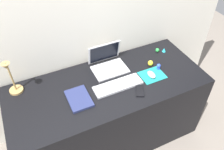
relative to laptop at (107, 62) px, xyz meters
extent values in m
plane|color=slate|center=(-0.09, -0.21, -0.79)|extent=(6.00, 6.00, 0.00)
cube|color=silver|center=(-0.09, 0.18, -0.06)|extent=(2.89, 0.05, 1.47)
cube|color=black|center=(-0.09, -0.21, -0.42)|extent=(1.69, 0.70, 0.74)
cube|color=silver|center=(0.00, -0.05, -0.05)|extent=(0.30, 0.21, 0.01)
cube|color=silver|center=(0.00, 0.07, 0.06)|extent=(0.30, 0.05, 0.20)
cube|color=black|center=(0.00, 0.06, 0.06)|extent=(0.27, 0.03, 0.17)
cube|color=silver|center=(-0.03, -0.27, -0.04)|extent=(0.41, 0.13, 0.02)
cube|color=teal|center=(0.30, -0.27, -0.05)|extent=(0.21, 0.17, 0.00)
ellipsoid|color=silver|center=(0.29, -0.28, -0.03)|extent=(0.06, 0.10, 0.03)
cube|color=black|center=(0.11, -0.39, -0.05)|extent=(0.12, 0.14, 0.01)
cylinder|color=#A5844C|center=(-0.79, 0.04, -0.05)|extent=(0.11, 0.11, 0.02)
cylinder|color=#A5844C|center=(-0.79, 0.04, 0.11)|extent=(0.01, 0.01, 0.29)
cylinder|color=#A5844C|center=(-0.79, 0.00, 0.26)|extent=(0.01, 0.08, 0.08)
cone|color=#A5844C|center=(-0.79, -0.04, 0.26)|extent=(0.06, 0.06, 0.05)
cube|color=navy|center=(-0.37, -0.27, -0.04)|extent=(0.17, 0.24, 0.02)
cone|color=#28B7CC|center=(0.59, -0.03, -0.03)|extent=(0.04, 0.04, 0.04)
ellipsoid|color=green|center=(0.53, -0.01, -0.03)|extent=(0.04, 0.04, 0.04)
ellipsoid|color=yellow|center=(0.36, -0.15, -0.03)|extent=(0.05, 0.05, 0.05)
cylinder|color=blue|center=(0.40, -0.23, -0.04)|extent=(0.03, 0.03, 0.02)
sphere|color=blue|center=(0.40, -0.23, -0.01)|extent=(0.03, 0.03, 0.03)
camera|label=1|loc=(-0.66, -1.49, 1.33)|focal=37.69mm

